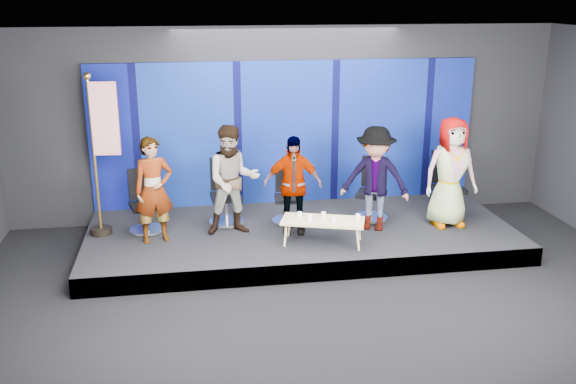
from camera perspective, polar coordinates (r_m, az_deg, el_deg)
name	(u,v)px	position (r m, az deg, el deg)	size (l,w,h in m)	color
ground	(335,314)	(8.59, 4.21, -10.80)	(10.00, 10.00, 0.00)	black
room_walls	(339,133)	(7.75, 4.60, 5.25)	(10.02, 8.02, 3.51)	black
riser	(301,236)	(10.76, 1.14, -3.91)	(7.00, 3.00, 0.30)	black
backdrop	(287,133)	(11.71, -0.10, 5.27)	(7.00, 0.08, 2.60)	#07095B
chair_a	(145,211)	(10.70, -12.57, -1.68)	(0.70, 0.70, 1.03)	silver
panelist_a	(154,190)	(10.09, -11.85, 0.16)	(0.61, 0.40, 1.66)	black
chair_b	(226,202)	(10.86, -5.54, -0.92)	(0.65, 0.65, 1.10)	silver
panelist_b	(233,180)	(10.23, -4.94, 1.05)	(0.86, 0.67, 1.78)	black
chair_c	(288,203)	(10.88, -0.02, -1.01)	(0.61, 0.61, 0.99)	silver
panelist_c	(292,185)	(10.26, 0.40, 0.65)	(0.94, 0.39, 1.60)	black
chair_d	(372,199)	(11.10, 7.45, -0.63)	(0.80, 0.80, 1.06)	silver
panelist_d	(375,179)	(10.47, 7.74, 1.18)	(1.11, 0.64, 1.72)	black
chair_e	(446,195)	(11.52, 13.88, -0.23)	(0.66, 0.66, 1.13)	silver
panelist_e	(450,172)	(10.88, 14.24, 1.72)	(0.90, 0.58, 1.83)	black
coffee_table	(323,222)	(9.93, 3.13, -2.64)	(1.37, 0.90, 0.39)	tan
mug_a	(300,214)	(10.01, 1.05, -2.01)	(0.07, 0.07, 0.09)	white
mug_b	(310,218)	(9.84, 1.94, -2.30)	(0.09, 0.09, 0.10)	white
mug_c	(324,215)	(10.01, 3.18, -2.02)	(0.07, 0.07, 0.09)	white
mug_d	(334,220)	(9.81, 4.13, -2.46)	(0.07, 0.07, 0.08)	white
mug_e	(358,217)	(9.96, 6.25, -2.20)	(0.07, 0.07, 0.09)	white
flag_stand	(102,151)	(10.42, -16.19, 3.49)	(0.59, 0.35, 2.60)	black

